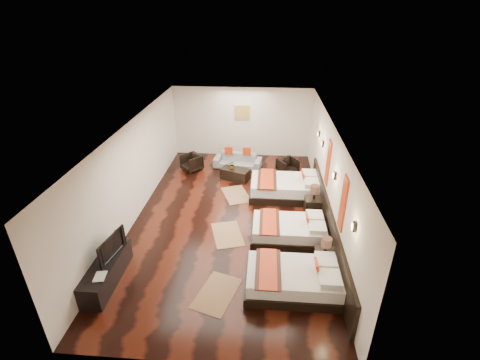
# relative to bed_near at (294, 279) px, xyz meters

# --- Properties ---
(floor) EXTENTS (5.50, 9.50, 0.01)m
(floor) POSITION_rel_bed_near_xyz_m (-1.70, 2.81, -0.27)
(floor) COLOR black
(floor) RESTS_ON ground
(ceiling) EXTENTS (5.50, 9.50, 0.01)m
(ceiling) POSITION_rel_bed_near_xyz_m (-1.70, 2.81, 2.53)
(ceiling) COLOR white
(ceiling) RESTS_ON floor
(back_wall) EXTENTS (5.50, 0.01, 2.80)m
(back_wall) POSITION_rel_bed_near_xyz_m (-1.70, 7.56, 1.13)
(back_wall) COLOR silver
(back_wall) RESTS_ON floor
(left_wall) EXTENTS (0.01, 9.50, 2.80)m
(left_wall) POSITION_rel_bed_near_xyz_m (-4.45, 2.81, 1.13)
(left_wall) COLOR silver
(left_wall) RESTS_ON floor
(right_wall) EXTENTS (0.01, 9.50, 2.80)m
(right_wall) POSITION_rel_bed_near_xyz_m (1.05, 2.81, 1.13)
(right_wall) COLOR silver
(right_wall) RESTS_ON floor
(headboard_panel) EXTENTS (0.08, 6.60, 0.90)m
(headboard_panel) POSITION_rel_bed_near_xyz_m (1.01, 2.01, 0.18)
(headboard_panel) COLOR black
(headboard_panel) RESTS_ON floor
(bed_near) EXTENTS (2.09, 1.32, 0.80)m
(bed_near) POSITION_rel_bed_near_xyz_m (0.00, 0.00, 0.00)
(bed_near) COLOR black
(bed_near) RESTS_ON floor
(bed_mid) EXTENTS (2.00, 1.26, 0.76)m
(bed_mid) POSITION_rel_bed_near_xyz_m (-0.00, 1.85, -0.01)
(bed_mid) COLOR black
(bed_mid) RESTS_ON floor
(bed_far) EXTENTS (2.33, 1.46, 0.89)m
(bed_far) POSITION_rel_bed_near_xyz_m (0.00, 4.19, 0.03)
(bed_far) COLOR black
(bed_far) RESTS_ON floor
(nightstand_a) EXTENTS (0.45, 0.45, 0.89)m
(nightstand_a) POSITION_rel_bed_near_xyz_m (0.75, 0.71, 0.04)
(nightstand_a) COLOR black
(nightstand_a) RESTS_ON floor
(nightstand_b) EXTENTS (0.49, 0.49, 0.97)m
(nightstand_b) POSITION_rel_bed_near_xyz_m (0.75, 3.11, 0.07)
(nightstand_b) COLOR black
(nightstand_b) RESTS_ON floor
(jute_mat_near) EXTENTS (1.08, 1.37, 0.01)m
(jute_mat_near) POSITION_rel_bed_near_xyz_m (-1.67, -0.28, -0.27)
(jute_mat_near) COLOR #8D6A48
(jute_mat_near) RESTS_ON floor
(jute_mat_mid) EXTENTS (1.06, 1.36, 0.01)m
(jute_mat_mid) POSITION_rel_bed_near_xyz_m (-1.68, 1.88, -0.27)
(jute_mat_mid) COLOR #8D6A48
(jute_mat_mid) RESTS_ON floor
(jute_mat_far) EXTENTS (1.13, 1.39, 0.01)m
(jute_mat_far) POSITION_rel_bed_near_xyz_m (-1.64, 4.10, -0.27)
(jute_mat_far) COLOR #8D6A48
(jute_mat_far) RESTS_ON floor
(tv_console) EXTENTS (0.50, 1.80, 0.55)m
(tv_console) POSITION_rel_bed_near_xyz_m (-4.20, -0.08, 0.00)
(tv_console) COLOR black
(tv_console) RESTS_ON floor
(tv) EXTENTS (0.30, 0.98, 0.56)m
(tv) POSITION_rel_bed_near_xyz_m (-4.15, 0.12, 0.56)
(tv) COLOR black
(tv) RESTS_ON tv_console
(book) EXTENTS (0.28, 0.35, 0.03)m
(book) POSITION_rel_bed_near_xyz_m (-4.20, -0.58, 0.29)
(book) COLOR black
(book) RESTS_ON tv_console
(figurine) EXTENTS (0.41, 0.41, 0.34)m
(figurine) POSITION_rel_bed_near_xyz_m (-4.20, 0.63, 0.44)
(figurine) COLOR brown
(figurine) RESTS_ON tv_console
(sofa) EXTENTS (1.88, 0.93, 0.53)m
(sofa) POSITION_rel_bed_near_xyz_m (-1.77, 6.30, -0.01)
(sofa) COLOR gray
(sofa) RESTS_ON floor
(armchair_left) EXTENTS (0.94, 0.94, 0.62)m
(armchair_left) POSITION_rel_bed_near_xyz_m (-3.49, 5.89, 0.03)
(armchair_left) COLOR black
(armchair_left) RESTS_ON floor
(armchair_right) EXTENTS (0.90, 0.90, 0.60)m
(armchair_right) POSITION_rel_bed_near_xyz_m (0.12, 5.84, 0.03)
(armchair_right) COLOR black
(armchair_right) RESTS_ON floor
(coffee_table) EXTENTS (1.11, 0.84, 0.40)m
(coffee_table) POSITION_rel_bed_near_xyz_m (-1.77, 5.25, -0.07)
(coffee_table) COLOR black
(coffee_table) RESTS_ON floor
(table_plant) EXTENTS (0.30, 0.27, 0.29)m
(table_plant) POSITION_rel_bed_near_xyz_m (-1.88, 5.30, 0.27)
(table_plant) COLOR #28531B
(table_plant) RESTS_ON coffee_table
(orange_panel_a) EXTENTS (0.04, 0.40, 1.30)m
(orange_panel_a) POSITION_rel_bed_near_xyz_m (1.03, 0.91, 1.43)
(orange_panel_a) COLOR #D86014
(orange_panel_a) RESTS_ON right_wall
(orange_panel_b) EXTENTS (0.04, 0.40, 1.30)m
(orange_panel_b) POSITION_rel_bed_near_xyz_m (1.03, 3.11, 1.43)
(orange_panel_b) COLOR #D86014
(orange_panel_b) RESTS_ON right_wall
(sconce_near) EXTENTS (0.07, 0.12, 0.18)m
(sconce_near) POSITION_rel_bed_near_xyz_m (1.01, -0.19, 1.58)
(sconce_near) COLOR black
(sconce_near) RESTS_ON right_wall
(sconce_mid) EXTENTS (0.07, 0.12, 0.18)m
(sconce_mid) POSITION_rel_bed_near_xyz_m (1.01, 2.01, 1.58)
(sconce_mid) COLOR black
(sconce_mid) RESTS_ON right_wall
(sconce_far) EXTENTS (0.07, 0.12, 0.18)m
(sconce_far) POSITION_rel_bed_near_xyz_m (1.01, 4.21, 1.58)
(sconce_far) COLOR black
(sconce_far) RESTS_ON right_wall
(sconce_lounge) EXTENTS (0.07, 0.12, 0.18)m
(sconce_lounge) POSITION_rel_bed_near_xyz_m (1.01, 5.11, 1.58)
(sconce_lounge) COLOR black
(sconce_lounge) RESTS_ON right_wall
(gold_artwork) EXTENTS (0.60, 0.04, 0.60)m
(gold_artwork) POSITION_rel_bed_near_xyz_m (-1.70, 7.54, 1.53)
(gold_artwork) COLOR #AD873F
(gold_artwork) RESTS_ON back_wall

